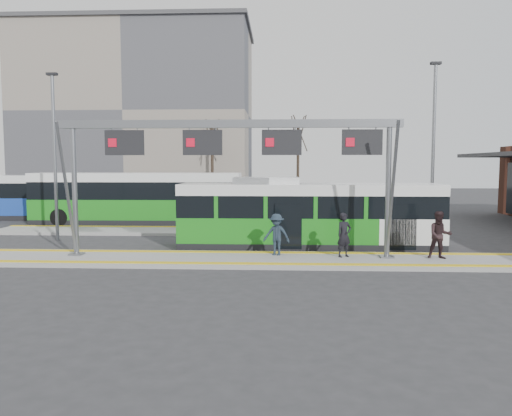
% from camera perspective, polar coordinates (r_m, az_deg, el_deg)
% --- Properties ---
extents(ground, '(120.00, 120.00, 0.00)m').
position_cam_1_polar(ground, '(19.02, -1.65, -6.14)').
color(ground, '#2D2D30').
rests_on(ground, ground).
extents(platform_main, '(22.00, 3.00, 0.15)m').
position_cam_1_polar(platform_main, '(19.01, -1.65, -5.91)').
color(platform_main, gray).
rests_on(platform_main, ground).
extents(platform_second, '(20.00, 3.00, 0.15)m').
position_cam_1_polar(platform_second, '(27.40, -8.73, -2.61)').
color(platform_second, gray).
rests_on(platform_second, ground).
extents(tactile_main, '(22.00, 2.65, 0.02)m').
position_cam_1_polar(tactile_main, '(18.99, -1.65, -5.66)').
color(tactile_main, yellow).
rests_on(tactile_main, platform_main).
extents(tactile_second, '(20.00, 0.35, 0.02)m').
position_cam_1_polar(tactile_second, '(28.51, -8.28, -2.13)').
color(tactile_second, yellow).
rests_on(tactile_second, platform_second).
extents(gantry, '(13.00, 1.68, 5.20)m').
position_cam_1_polar(gantry, '(18.96, -2.68, 6.89)').
color(gantry, slate).
rests_on(gantry, platform_main).
extents(apartment_block, '(24.50, 12.50, 18.40)m').
position_cam_1_polar(apartment_block, '(57.02, -13.19, 10.44)').
color(apartment_block, gray).
rests_on(apartment_block, ground).
extents(hero_bus, '(11.36, 2.44, 3.12)m').
position_cam_1_polar(hero_bus, '(22.02, 6.01, -0.88)').
color(hero_bus, black).
rests_on(hero_bus, ground).
extents(bg_bus_green, '(12.68, 2.91, 3.16)m').
position_cam_1_polar(bg_bus_green, '(31.55, -13.35, 1.02)').
color(bg_bus_green, black).
rests_on(bg_bus_green, ground).
extents(bg_bus_blue, '(11.40, 3.14, 2.94)m').
position_cam_1_polar(bg_bus_blue, '(35.99, -21.02, 1.13)').
color(bg_bus_blue, black).
rests_on(bg_bus_blue, ground).
extents(passenger_a, '(0.74, 0.65, 1.69)m').
position_cam_1_polar(passenger_a, '(19.30, 10.03, -3.05)').
color(passenger_a, black).
rests_on(passenger_a, platform_main).
extents(passenger_b, '(0.92, 0.74, 1.78)m').
position_cam_1_polar(passenger_b, '(19.87, 20.26, -2.93)').
color(passenger_b, black).
rests_on(passenger_b, platform_main).
extents(passenger_c, '(1.16, 0.84, 1.62)m').
position_cam_1_polar(passenger_c, '(19.41, 2.36, -3.05)').
color(passenger_c, '#1E2B37').
rests_on(passenger_c, platform_main).
extents(tree_left, '(1.40, 1.40, 8.19)m').
position_cam_1_polar(tree_left, '(48.10, -5.04, 8.00)').
color(tree_left, '#382B21').
rests_on(tree_left, ground).
extents(tree_mid, '(1.40, 1.40, 8.87)m').
position_cam_1_polar(tree_mid, '(50.78, 4.84, 8.43)').
color(tree_mid, '#382B21').
rests_on(tree_mid, ground).
extents(tree_far, '(1.40, 1.40, 7.47)m').
position_cam_1_polar(tree_far, '(55.87, -20.53, 6.73)').
color(tree_far, '#382B21').
rests_on(tree_far, ground).
extents(lamp_west, '(0.50, 0.25, 7.99)m').
position_cam_1_polar(lamp_west, '(25.87, -22.02, 5.89)').
color(lamp_west, slate).
rests_on(lamp_west, ground).
extents(lamp_east, '(0.50, 0.25, 8.57)m').
position_cam_1_polar(lamp_east, '(25.86, 19.60, 6.61)').
color(lamp_east, slate).
rests_on(lamp_east, ground).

